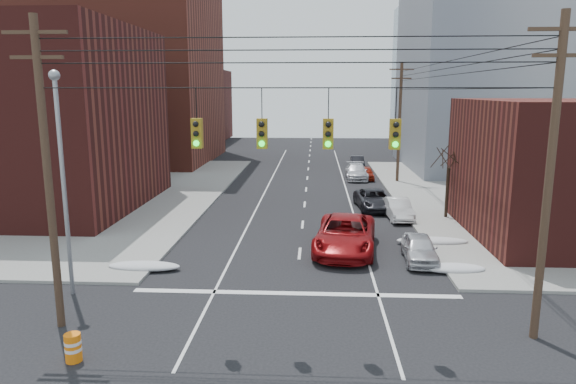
# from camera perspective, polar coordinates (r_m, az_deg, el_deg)

# --- Properties ---
(ground) EXTENTS (160.00, 160.00, 0.00)m
(ground) POSITION_cam_1_polar(r_m,az_deg,el_deg) (16.49, -0.10, -19.86)
(ground) COLOR black
(ground) RESTS_ON ground
(building_brick_tall) EXTENTS (24.00, 20.00, 30.00)m
(building_brick_tall) POSITION_cam_1_polar(r_m,az_deg,el_deg) (67.19, -19.37, 16.14)
(building_brick_tall) COLOR maroon
(building_brick_tall) RESTS_ON ground
(building_brick_near) EXTENTS (20.00, 16.00, 13.00)m
(building_brick_near) POSITION_cam_1_polar(r_m,az_deg,el_deg) (42.74, -29.38, 7.09)
(building_brick_near) COLOR #4E1A17
(building_brick_near) RESTS_ON ground
(building_brick_far) EXTENTS (22.00, 18.00, 12.00)m
(building_brick_far) POSITION_cam_1_polar(r_m,az_deg,el_deg) (92.12, -14.01, 9.32)
(building_brick_far) COLOR #4E1A17
(building_brick_far) RESTS_ON ground
(building_office) EXTENTS (22.00, 20.00, 25.00)m
(building_office) POSITION_cam_1_polar(r_m,az_deg,el_deg) (61.98, 23.84, 13.97)
(building_office) COLOR gray
(building_office) RESTS_ON ground
(building_glass) EXTENTS (20.00, 18.00, 22.00)m
(building_glass) POSITION_cam_1_polar(r_m,az_deg,el_deg) (87.29, 18.96, 12.25)
(building_glass) COLOR gray
(building_glass) RESTS_ON ground
(utility_pole_left) EXTENTS (2.20, 0.28, 11.00)m
(utility_pole_left) POSITION_cam_1_polar(r_m,az_deg,el_deg) (19.66, -25.17, 2.17)
(utility_pole_left) COLOR #473323
(utility_pole_left) RESTS_ON ground
(utility_pole_right) EXTENTS (2.20, 0.28, 11.00)m
(utility_pole_right) POSITION_cam_1_polar(r_m,az_deg,el_deg) (18.96, 27.06, 1.71)
(utility_pole_right) COLOR #473323
(utility_pole_right) RESTS_ON ground
(utility_pole_far) EXTENTS (2.20, 0.28, 11.00)m
(utility_pole_far) POSITION_cam_1_polar(r_m,az_deg,el_deg) (48.80, 12.29, 7.75)
(utility_pole_far) COLOR #473323
(utility_pole_far) RESTS_ON ground
(traffic_signals) EXTENTS (17.00, 0.42, 2.02)m
(traffic_signals) POSITION_cam_1_polar(r_m,az_deg,el_deg) (17.14, 0.77, 6.71)
(traffic_signals) COLOR black
(traffic_signals) RESTS_ON ground
(street_light) EXTENTS (0.44, 0.44, 9.32)m
(street_light) POSITION_cam_1_polar(r_m,az_deg,el_deg) (22.78, -23.82, 2.76)
(street_light) COLOR gray
(street_light) RESTS_ON ground
(bare_tree) EXTENTS (2.09, 2.20, 4.93)m
(bare_tree) POSITION_cam_1_polar(r_m,az_deg,el_deg) (35.76, 17.28, 0.73)
(bare_tree) COLOR black
(bare_tree) RESTS_ON ground
(snow_nw) EXTENTS (3.50, 1.08, 0.42)m
(snow_nw) POSITION_cam_1_polar(r_m,az_deg,el_deg) (25.88, -15.69, -7.93)
(snow_nw) COLOR silver
(snow_nw) RESTS_ON ground
(snow_ne) EXTENTS (3.00, 1.08, 0.42)m
(snow_ne) POSITION_cam_1_polar(r_m,az_deg,el_deg) (25.88, 17.89, -8.06)
(snow_ne) COLOR silver
(snow_ne) RESTS_ON ground
(snow_east_far) EXTENTS (4.00, 1.08, 0.42)m
(snow_east_far) POSITION_cam_1_polar(r_m,az_deg,el_deg) (30.04, 15.74, -5.27)
(snow_east_far) COLOR silver
(snow_east_far) RESTS_ON ground
(red_pickup) EXTENTS (3.87, 7.02, 1.86)m
(red_pickup) POSITION_cam_1_polar(r_m,az_deg,el_deg) (27.77, 6.38, -4.71)
(red_pickup) COLOR maroon
(red_pickup) RESTS_ON ground
(parked_car_a) EXTENTS (1.82, 4.07, 1.36)m
(parked_car_a) POSITION_cam_1_polar(r_m,az_deg,el_deg) (26.88, 14.40, -6.09)
(parked_car_a) COLOR silver
(parked_car_a) RESTS_ON ground
(parked_car_b) EXTENTS (1.68, 4.23, 1.37)m
(parked_car_b) POSITION_cam_1_polar(r_m,az_deg,el_deg) (35.34, 12.15, -1.84)
(parked_car_b) COLOR silver
(parked_car_b) RESTS_ON ground
(parked_car_c) EXTENTS (2.81, 5.30, 1.42)m
(parked_car_c) POSITION_cam_1_polar(r_m,az_deg,el_deg) (37.90, 9.52, -0.83)
(parked_car_c) COLOR black
(parked_car_c) RESTS_ON ground
(parked_car_d) EXTENTS (2.16, 5.15, 1.48)m
(parked_car_d) POSITION_cam_1_polar(r_m,az_deg,el_deg) (50.51, 7.61, 2.26)
(parked_car_d) COLOR silver
(parked_car_d) RESTS_ON ground
(parked_car_e) EXTENTS (1.51, 3.69, 1.25)m
(parked_car_e) POSITION_cam_1_polar(r_m,az_deg,el_deg) (50.50, 8.64, 2.10)
(parked_car_e) COLOR maroon
(parked_car_e) RESTS_ON ground
(parked_car_f) EXTENTS (1.42, 4.01, 1.32)m
(parked_car_f) POSITION_cam_1_polar(r_m,az_deg,el_deg) (57.88, 7.70, 3.31)
(parked_car_f) COLOR black
(parked_car_f) RESTS_ON ground
(lot_car_a) EXTENTS (4.79, 2.98, 1.49)m
(lot_car_a) POSITION_cam_1_polar(r_m,az_deg,el_deg) (37.45, -22.64, -1.40)
(lot_car_a) COLOR silver
(lot_car_a) RESTS_ON sidewalk_nw
(lot_car_b) EXTENTS (4.77, 2.70, 1.26)m
(lot_car_b) POSITION_cam_1_polar(r_m,az_deg,el_deg) (44.05, -19.09, 0.47)
(lot_car_b) COLOR #ACACB1
(lot_car_b) RESTS_ON sidewalk_nw
(lot_car_c) EXTENTS (4.81, 2.16, 1.37)m
(lot_car_c) POSITION_cam_1_polar(r_m,az_deg,el_deg) (40.33, -22.15, -0.61)
(lot_car_c) COLOR black
(lot_car_c) RESTS_ON sidewalk_nw
(lot_car_d) EXTENTS (4.56, 2.14, 1.51)m
(lot_car_d) POSITION_cam_1_polar(r_m,az_deg,el_deg) (47.13, -20.41, 1.21)
(lot_car_d) COLOR #B2B2B7
(lot_car_d) RESTS_ON sidewalk_nw
(construction_barrel) EXTENTS (0.59, 0.59, 0.93)m
(construction_barrel) POSITION_cam_1_polar(r_m,az_deg,el_deg) (18.40, -22.77, -15.62)
(construction_barrel) COLOR orange
(construction_barrel) RESTS_ON ground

